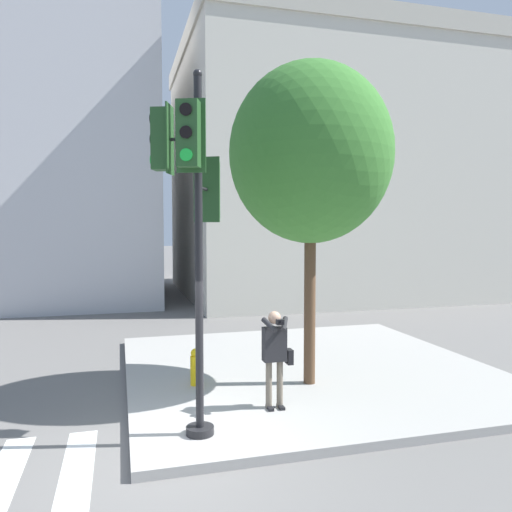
{
  "coord_description": "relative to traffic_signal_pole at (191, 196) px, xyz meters",
  "views": [
    {
      "loc": [
        -0.6,
        -6.94,
        3.31
      ],
      "look_at": [
        1.51,
        0.73,
        2.84
      ],
      "focal_mm": 35.0,
      "sensor_mm": 36.0,
      "label": 1
    }
  ],
  "objects": [
    {
      "name": "building_right",
      "position": [
        8.87,
        16.18,
        2.25
      ],
      "size": [
        13.99,
        12.08,
        11.99
      ],
      "color": "beige",
      "rests_on": "ground_plane"
    },
    {
      "name": "building_left",
      "position": [
        -5.87,
        19.14,
        5.77
      ],
      "size": [
        13.22,
        14.06,
        19.04
      ],
      "color": "#BCBCC1",
      "rests_on": "ground_plane"
    },
    {
      "name": "street_tree",
      "position": [
        2.64,
        1.86,
        0.98
      ],
      "size": [
        3.22,
        3.22,
        6.38
      ],
      "color": "brown",
      "rests_on": "sidewalk_corner"
    },
    {
      "name": "traffic_signal_pole",
      "position": [
        0.0,
        0.0,
        0.0
      ],
      "size": [
        1.13,
        1.36,
        5.46
      ],
      "color": "black",
      "rests_on": "sidewalk_corner"
    },
    {
      "name": "ground_plane",
      "position": [
        -0.43,
        -0.49,
        -3.76
      ],
      "size": [
        160.0,
        160.0,
        0.0
      ],
      "primitive_type": "plane",
      "color": "slate"
    },
    {
      "name": "sidewalk_corner",
      "position": [
        3.07,
        3.01,
        -3.68
      ],
      "size": [
        8.0,
        8.0,
        0.15
      ],
      "color": "#9E9B96",
      "rests_on": "ground_plane"
    },
    {
      "name": "person_photographer",
      "position": [
        1.55,
        0.71,
        -2.59
      ],
      "size": [
        0.58,
        0.54,
        1.7
      ],
      "color": "black",
      "rests_on": "sidewalk_corner"
    },
    {
      "name": "fire_hydrant",
      "position": [
        0.39,
        2.34,
        -3.25
      ],
      "size": [
        0.2,
        0.26,
        0.74
      ],
      "color": "yellow",
      "rests_on": "sidewalk_corner"
    }
  ]
}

